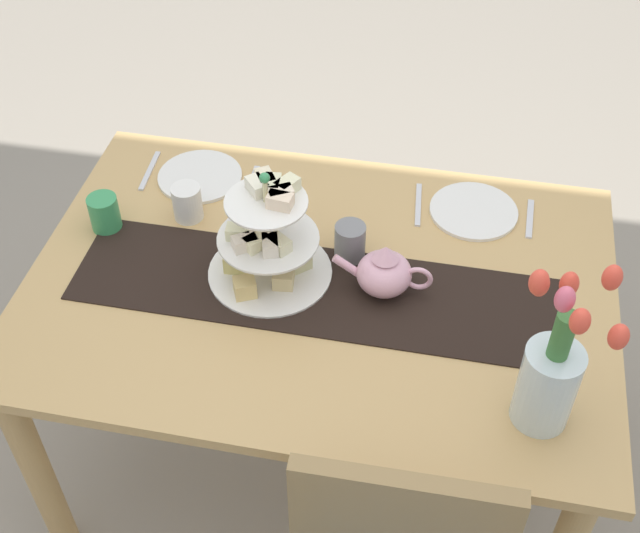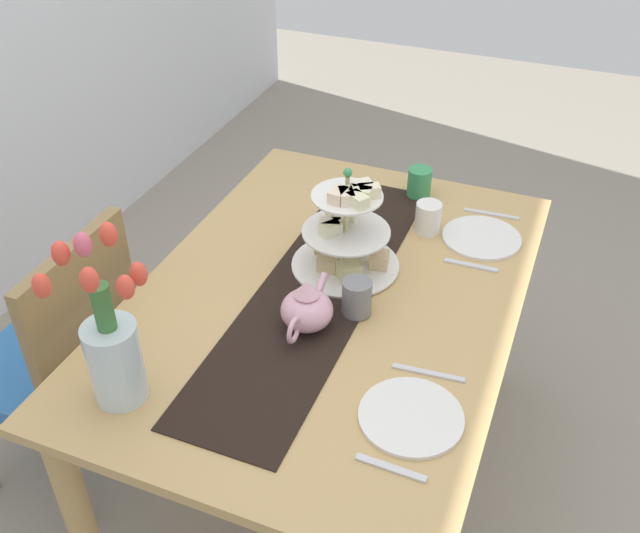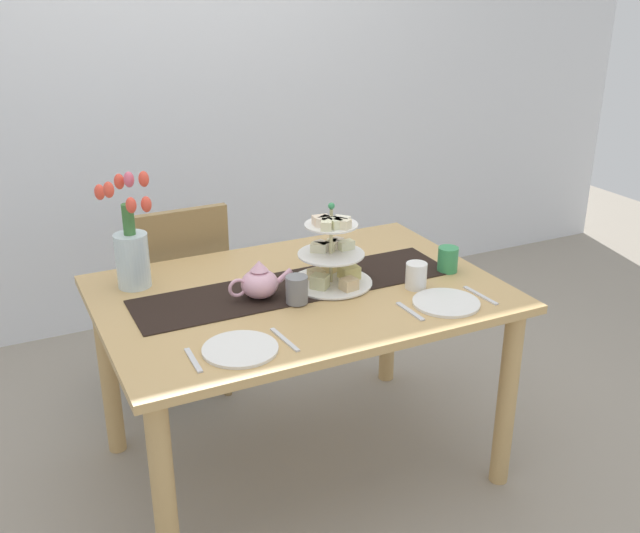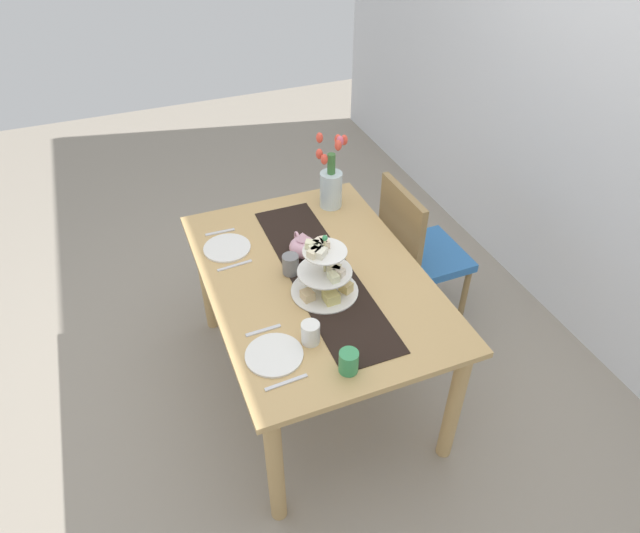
# 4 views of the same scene
# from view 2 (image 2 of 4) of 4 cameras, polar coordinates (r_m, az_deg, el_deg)

# --- Properties ---
(ground_plane) EXTENTS (8.00, 8.00, 0.00)m
(ground_plane) POSITION_cam_2_polar(r_m,az_deg,el_deg) (2.45, 0.60, -15.88)
(ground_plane) COLOR gray
(dining_table) EXTENTS (1.40, 0.97, 0.75)m
(dining_table) POSITION_cam_2_polar(r_m,az_deg,el_deg) (1.99, 0.71, -4.52)
(dining_table) COLOR tan
(dining_table) RESTS_ON ground_plane
(chair_left) EXTENTS (0.43, 0.43, 0.91)m
(chair_left) POSITION_cam_2_polar(r_m,az_deg,el_deg) (2.21, -19.67, -6.69)
(chair_left) COLOR olive
(chair_left) RESTS_ON ground_plane
(table_runner) EXTENTS (1.17, 0.29, 0.00)m
(table_runner) POSITION_cam_2_polar(r_m,az_deg,el_deg) (1.93, -0.16, -1.74)
(table_runner) COLOR black
(table_runner) RESTS_ON dining_table
(tiered_cake_stand) EXTENTS (0.30, 0.30, 0.30)m
(tiered_cake_stand) POSITION_cam_2_polar(r_m,az_deg,el_deg) (1.95, 2.12, 2.53)
(tiered_cake_stand) COLOR beige
(tiered_cake_stand) RESTS_ON table_runner
(teapot) EXTENTS (0.24, 0.13, 0.14)m
(teapot) POSITION_cam_2_polar(r_m,az_deg,el_deg) (1.77, -1.06, -3.36)
(teapot) COLOR #E5A8BC
(teapot) RESTS_ON table_runner
(tulip_vase) EXTENTS (0.18, 0.17, 0.42)m
(tulip_vase) POSITION_cam_2_polar(r_m,az_deg,el_deg) (1.60, -16.12, -6.07)
(tulip_vase) COLOR silver
(tulip_vase) RESTS_ON dining_table
(dinner_plate_left) EXTENTS (0.23, 0.23, 0.01)m
(dinner_plate_left) POSITION_cam_2_polar(r_m,az_deg,el_deg) (1.60, 7.20, -11.67)
(dinner_plate_left) COLOR white
(dinner_plate_left) RESTS_ON dining_table
(fork_left) EXTENTS (0.02, 0.15, 0.01)m
(fork_left) POSITION_cam_2_polar(r_m,az_deg,el_deg) (1.51, 5.62, -15.55)
(fork_left) COLOR silver
(fork_left) RESTS_ON dining_table
(knife_left) EXTENTS (0.03, 0.17, 0.01)m
(knife_left) POSITION_cam_2_polar(r_m,az_deg,el_deg) (1.70, 8.55, -8.31)
(knife_left) COLOR silver
(knife_left) RESTS_ON dining_table
(dinner_plate_right) EXTENTS (0.23, 0.23, 0.01)m
(dinner_plate_right) POSITION_cam_2_polar(r_m,az_deg,el_deg) (2.17, 12.64, 2.23)
(dinner_plate_right) COLOR white
(dinner_plate_right) RESTS_ON dining_table
(fork_right) EXTENTS (0.02, 0.15, 0.01)m
(fork_right) POSITION_cam_2_polar(r_m,az_deg,el_deg) (2.05, 11.82, 0.09)
(fork_right) COLOR silver
(fork_right) RESTS_ON dining_table
(knife_right) EXTENTS (0.02, 0.17, 0.01)m
(knife_right) POSITION_cam_2_polar(r_m,az_deg,el_deg) (2.29, 13.36, 4.06)
(knife_right) COLOR silver
(knife_right) RESTS_ON dining_table
(mug_grey) EXTENTS (0.08, 0.08, 0.09)m
(mug_grey) POSITION_cam_2_polar(r_m,az_deg,el_deg) (1.82, 2.93, -2.43)
(mug_grey) COLOR slate
(mug_grey) RESTS_ON table_runner
(mug_white_text) EXTENTS (0.08, 0.08, 0.09)m
(mug_white_text) POSITION_cam_2_polar(r_m,az_deg,el_deg) (2.15, 8.53, 3.82)
(mug_white_text) COLOR white
(mug_white_text) RESTS_ON dining_table
(mug_orange) EXTENTS (0.08, 0.08, 0.09)m
(mug_orange) POSITION_cam_2_polar(r_m,az_deg,el_deg) (2.33, 7.85, 6.58)
(mug_orange) COLOR #389356
(mug_orange) RESTS_ON dining_table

